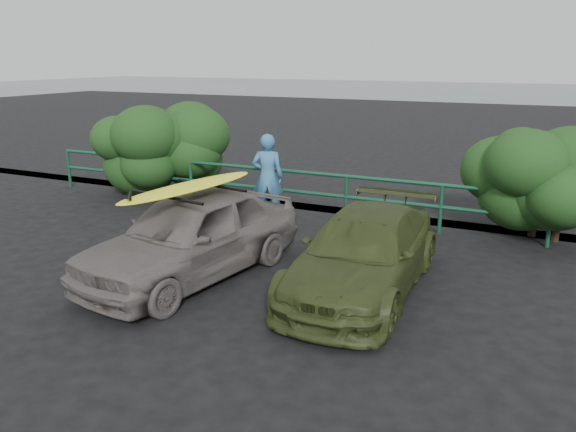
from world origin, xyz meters
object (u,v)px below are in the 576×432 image
at_px(olive_vehicle, 364,253).
at_px(sedan, 192,235).
at_px(surfboard, 190,187).
at_px(man, 268,177).
at_px(guardrail, 304,194).

bearing_deg(olive_vehicle, sedan, -167.75).
bearing_deg(sedan, surfboard, -80.37).
bearing_deg(man, sedan, 78.73).
distance_m(sedan, surfboard, 0.79).
bearing_deg(guardrail, olive_vehicle, -53.94).
xyz_separation_m(olive_vehicle, man, (-3.13, 2.93, 0.34)).
distance_m(guardrail, man, 0.91).
xyz_separation_m(guardrail, olive_vehicle, (2.48, -3.41, 0.08)).
bearing_deg(olive_vehicle, surfboard, -167.75).
relative_size(sedan, man, 2.20).
height_order(sedan, olive_vehicle, sedan).
height_order(guardrail, man, man).
height_order(sedan, man, man).
distance_m(guardrail, surfboard, 4.15).
bearing_deg(man, guardrail, -162.42).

